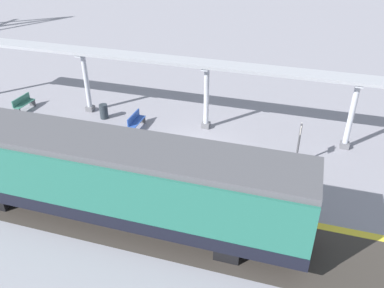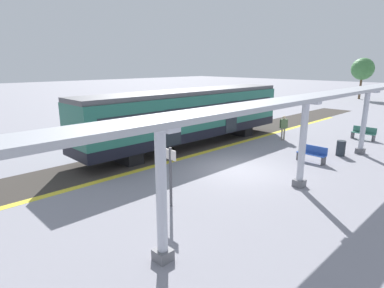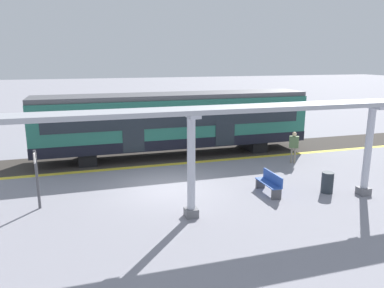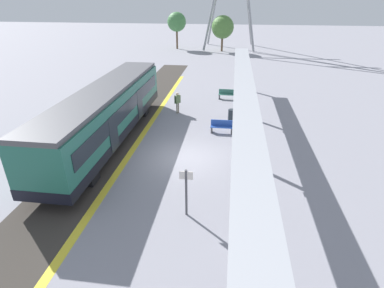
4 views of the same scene
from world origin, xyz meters
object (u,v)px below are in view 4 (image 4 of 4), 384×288
object	(u,v)px
bench_mid_platform	(227,94)
trash_bin	(231,115)
train_near_carriage	(108,113)
canopy_pillar_second	(246,220)
canopy_pillar_fourth	(241,92)
bench_near_end	(222,126)
canopy_pillar_third	(243,130)
platform_info_sign	(186,188)
passenger_waiting_near_edge	(178,100)
canopy_pillar_fifth	(240,70)

from	to	relation	value
bench_mid_platform	trash_bin	distance (m)	5.18
train_near_carriage	bench_mid_platform	xyz separation A→B (m)	(7.13, 9.62, -1.39)
canopy_pillar_second	train_near_carriage	bearing A→B (deg)	132.71
canopy_pillar_fourth	bench_mid_platform	distance (m)	4.27
canopy_pillar_second	bench_mid_platform	bearing A→B (deg)	93.36
bench_near_end	bench_mid_platform	world-z (taller)	same
canopy_pillar_third	bench_near_end	xyz separation A→B (m)	(-1.23, 3.70, -1.40)
canopy_pillar_second	platform_info_sign	size ratio (longest dim) A/B	1.65
bench_mid_platform	passenger_waiting_near_edge	bearing A→B (deg)	-132.32
bench_near_end	bench_mid_platform	bearing A→B (deg)	88.94
platform_info_sign	passenger_waiting_near_edge	xyz separation A→B (m)	(-2.52, 12.14, -0.29)
canopy_pillar_fourth	platform_info_sign	xyz separation A→B (m)	(-2.32, -12.37, -0.51)
bench_mid_platform	trash_bin	xyz separation A→B (m)	(0.46, -5.16, -0.01)
train_near_carriage	canopy_pillar_fourth	world-z (taller)	canopy_pillar_fourth
canopy_pillar_second	passenger_waiting_near_edge	distance (m)	15.22
canopy_pillar_second	canopy_pillar_fourth	xyz separation A→B (m)	(0.00, 14.64, 0.00)
platform_info_sign	bench_near_end	bearing A→B (deg)	82.94
bench_near_end	platform_info_sign	distance (m)	8.92
train_near_carriage	platform_info_sign	xyz separation A→B (m)	(5.90, -6.63, -0.51)
canopy_pillar_second	canopy_pillar_fourth	bearing A→B (deg)	90.00
canopy_pillar_third	trash_bin	xyz separation A→B (m)	(-0.63, 5.99, -1.41)
bench_near_end	trash_bin	size ratio (longest dim) A/B	1.75
train_near_carriage	canopy_pillar_fourth	size ratio (longest dim) A/B	4.14
canopy_pillar_fifth	canopy_pillar_third	bearing A→B (deg)	-90.00
trash_bin	canopy_pillar_third	bearing A→B (deg)	-84.04
platform_info_sign	canopy_pillar_third	bearing A→B (deg)	65.59
passenger_waiting_near_edge	canopy_pillar_second	bearing A→B (deg)	-71.45
train_near_carriage	canopy_pillar_fifth	size ratio (longest dim) A/B	4.14
canopy_pillar_second	platform_info_sign	xyz separation A→B (m)	(-2.32, 2.27, -0.51)
train_near_carriage	canopy_pillar_third	xyz separation A→B (m)	(8.22, -1.52, 0.00)
passenger_waiting_near_edge	bench_mid_platform	bearing A→B (deg)	47.68
train_near_carriage	canopy_pillar_fourth	bearing A→B (deg)	34.91
canopy_pillar_third	canopy_pillar_fifth	bearing A→B (deg)	90.00
bench_near_end	trash_bin	distance (m)	2.37
canopy_pillar_third	canopy_pillar_fifth	distance (m)	14.89
trash_bin	platform_info_sign	world-z (taller)	platform_info_sign
canopy_pillar_second	passenger_waiting_near_edge	world-z (taller)	canopy_pillar_second
train_near_carriage	canopy_pillar_fifth	bearing A→B (deg)	58.41
train_near_carriage	canopy_pillar_third	distance (m)	8.36
bench_mid_platform	platform_info_sign	bearing A→B (deg)	-94.33
bench_mid_platform	passenger_waiting_near_edge	distance (m)	5.60
train_near_carriage	bench_near_end	world-z (taller)	train_near_carriage
train_near_carriage	canopy_pillar_fourth	xyz separation A→B (m)	(8.22, 5.74, 0.00)
canopy_pillar_fifth	passenger_waiting_near_edge	bearing A→B (deg)	-121.61
canopy_pillar_second	bench_mid_platform	distance (m)	18.61
canopy_pillar_fourth	trash_bin	distance (m)	2.00
trash_bin	bench_near_end	bearing A→B (deg)	-104.73
canopy_pillar_fourth	canopy_pillar_fifth	xyz separation A→B (m)	(0.00, 7.63, 0.00)
bench_near_end	passenger_waiting_near_edge	distance (m)	4.95
canopy_pillar_second	trash_bin	xyz separation A→B (m)	(-0.63, 13.37, -1.41)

